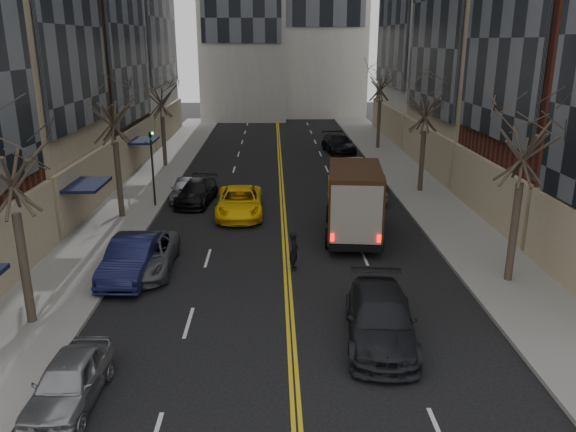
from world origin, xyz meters
name	(u,v)px	position (x,y,z in m)	size (l,w,h in m)	color
sidewalk_left	(146,185)	(-9.00, 27.00, 0.07)	(4.00, 66.00, 0.15)	slate
sidewalk_right	(415,184)	(9.00, 27.00, 0.07)	(4.00, 66.00, 0.15)	slate
tree_lf_near	(5,143)	(-8.80, 8.00, 6.24)	(3.20, 3.20, 8.41)	#382D23
tree_lf_mid	(111,95)	(-8.80, 20.00, 6.60)	(3.20, 3.20, 8.91)	#382D23
tree_lf_far	(160,87)	(-8.80, 33.00, 6.02)	(3.20, 3.20, 8.12)	#382D23
tree_rt_near	(528,121)	(8.80, 11.00, 6.45)	(3.20, 3.20, 8.71)	#382D23
tree_rt_mid	(427,94)	(8.80, 25.00, 6.17)	(3.20, 3.20, 8.32)	#382D23
tree_rt_far	(381,71)	(8.80, 40.00, 6.74)	(3.20, 3.20, 9.11)	#382D23
traffic_signal	(152,160)	(-7.39, 22.00, 2.82)	(0.29, 0.26, 4.70)	black
ups_truck	(354,201)	(3.37, 16.75, 1.80)	(3.20, 6.73, 3.56)	black
observer_sedan	(380,319)	(2.84, 6.63, 0.76)	(2.68, 5.46, 1.53)	black
taxi	(240,202)	(-2.42, 20.43, 0.75)	(2.49, 5.39, 1.50)	yellow
pedestrian	(294,251)	(0.31, 12.61, 0.84)	(0.61, 0.40, 1.67)	black
parked_lf_a	(69,381)	(-5.99, 3.61, 0.66)	(1.55, 3.86, 1.31)	#929599
parked_lf_b	(133,258)	(-6.30, 12.07, 0.81)	(1.71, 4.90, 1.62)	#121439
parked_lf_c	(146,255)	(-5.91, 12.70, 0.69)	(2.28, 4.95, 1.38)	#4C5054
parked_lf_d	(197,192)	(-5.10, 22.93, 0.67)	(1.87, 4.61, 1.34)	black
parked_lf_e	(185,189)	(-5.96, 23.84, 0.65)	(1.54, 3.83, 1.31)	#A2A5AA
parked_rt_a	(366,188)	(5.10, 23.60, 0.70)	(1.47, 4.22, 1.39)	#4E5056
parked_rt_b	(357,171)	(5.10, 27.53, 0.82)	(2.72, 5.91, 1.64)	#979A9D
parked_rt_c	(338,144)	(5.10, 38.43, 0.78)	(2.18, 5.36, 1.56)	black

